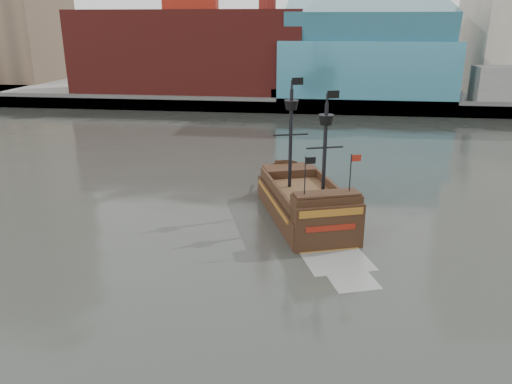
# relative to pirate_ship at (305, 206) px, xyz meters

# --- Properties ---
(ground) EXTENTS (400.00, 400.00, 0.00)m
(ground) POSITION_rel_pirate_ship_xyz_m (-1.82, -13.98, -1.07)
(ground) COLOR #2A2C26
(ground) RESTS_ON ground
(promenade_far) EXTENTS (220.00, 60.00, 2.00)m
(promenade_far) POSITION_rel_pirate_ship_xyz_m (-1.82, 78.02, -0.07)
(promenade_far) COLOR slate
(promenade_far) RESTS_ON ground
(seawall) EXTENTS (220.00, 1.00, 2.60)m
(seawall) POSITION_rel_pirate_ship_xyz_m (-1.82, 48.52, 0.23)
(seawall) COLOR #4C4C49
(seawall) RESTS_ON ground
(pirate_ship) EXTENTS (9.51, 16.37, 11.75)m
(pirate_ship) POSITION_rel_pirate_ship_xyz_m (0.00, 0.00, 0.00)
(pirate_ship) COLOR black
(pirate_ship) RESTS_ON ground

